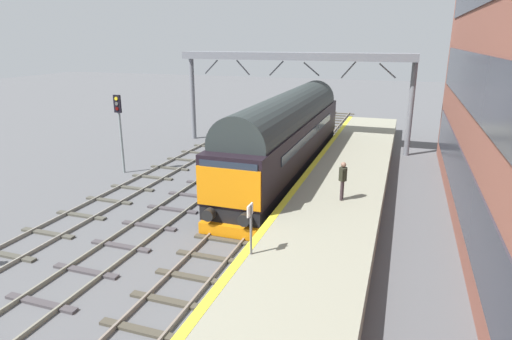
# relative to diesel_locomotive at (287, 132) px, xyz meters

# --- Properties ---
(ground_plane) EXTENTS (140.00, 140.00, 0.00)m
(ground_plane) POSITION_rel_diesel_locomotive_xyz_m (-0.00, -6.99, -2.48)
(ground_plane) COLOR #58595C
(ground_plane) RESTS_ON ground
(track_main) EXTENTS (2.50, 60.00, 0.15)m
(track_main) POSITION_rel_diesel_locomotive_xyz_m (-0.00, -6.99, -2.42)
(track_main) COLOR gray
(track_main) RESTS_ON ground
(track_adjacent_west) EXTENTS (2.50, 60.00, 0.15)m
(track_adjacent_west) POSITION_rel_diesel_locomotive_xyz_m (-3.50, -6.99, -2.42)
(track_adjacent_west) COLOR gray
(track_adjacent_west) RESTS_ON ground
(track_adjacent_far_west) EXTENTS (2.50, 60.00, 0.15)m
(track_adjacent_far_west) POSITION_rel_diesel_locomotive_xyz_m (-6.96, -6.99, -2.42)
(track_adjacent_far_west) COLOR gray
(track_adjacent_far_west) RESTS_ON ground
(station_platform) EXTENTS (4.00, 44.00, 1.01)m
(station_platform) POSITION_rel_diesel_locomotive_xyz_m (3.60, -6.99, -1.98)
(station_platform) COLOR gray
(station_platform) RESTS_ON ground
(diesel_locomotive) EXTENTS (2.74, 17.76, 4.68)m
(diesel_locomotive) POSITION_rel_diesel_locomotive_xyz_m (0.00, 0.00, 0.00)
(diesel_locomotive) COLOR black
(diesel_locomotive) RESTS_ON ground
(signal_post_mid) EXTENTS (0.44, 0.22, 4.54)m
(signal_post_mid) POSITION_rel_diesel_locomotive_xyz_m (-9.09, -2.76, 0.43)
(signal_post_mid) COLOR gray
(signal_post_mid) RESTS_ON ground
(platform_number_sign) EXTENTS (0.10, 0.44, 1.66)m
(platform_number_sign) POSITION_rel_diesel_locomotive_xyz_m (1.94, -11.55, -0.36)
(platform_number_sign) COLOR slate
(platform_number_sign) RESTS_ON station_platform
(waiting_passenger) EXTENTS (0.34, 0.51, 1.64)m
(waiting_passenger) POSITION_rel_diesel_locomotive_xyz_m (3.95, -5.74, -0.49)
(waiting_passenger) COLOR #372A2E
(waiting_passenger) RESTS_ON station_platform
(overhead_footbridge) EXTENTS (16.25, 2.00, 6.63)m
(overhead_footbridge) POSITION_rel_diesel_locomotive_xyz_m (-1.43, 6.83, 3.60)
(overhead_footbridge) COLOR slate
(overhead_footbridge) RESTS_ON ground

